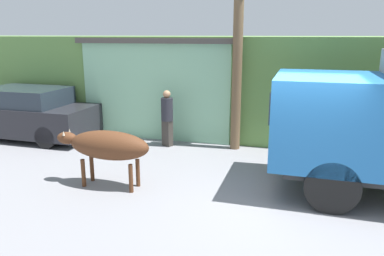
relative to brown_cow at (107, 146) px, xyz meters
name	(u,v)px	position (x,y,z in m)	size (l,w,h in m)	color
ground_plane	(287,199)	(3.78, 0.41, -0.92)	(60.00, 60.00, 0.00)	gray
hillside_embankment	(299,81)	(3.78, 7.20, 0.66)	(32.00, 6.69, 3.17)	#608C47
building_backdrop	(167,85)	(-0.47, 5.00, 0.66)	(5.10, 2.70, 3.13)	#8CC69E
brown_cow	(107,146)	(0.00, 0.00, 0.00)	(2.18, 0.63, 1.25)	#512D19
parked_suv	(25,114)	(-4.50, 2.82, -0.14)	(4.50, 1.86, 1.61)	#232328
pedestrian_on_hill	(167,116)	(0.17, 3.25, -0.01)	(0.46, 0.46, 1.67)	#38332D
utility_pole	(238,47)	(2.15, 3.55, 1.97)	(0.90, 0.27, 5.59)	brown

